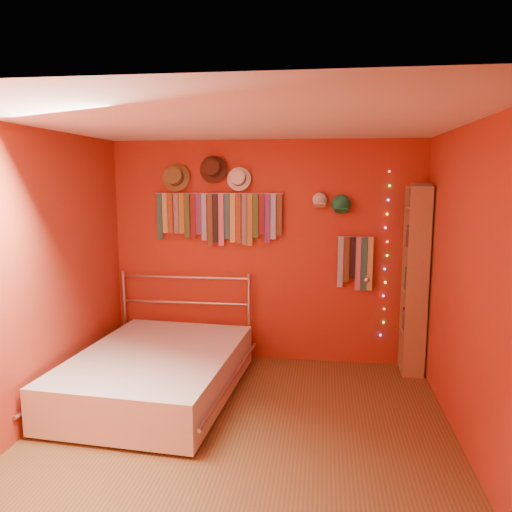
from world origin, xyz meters
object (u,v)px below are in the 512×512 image
at_px(tie_rack, 219,216).
at_px(bookshelf, 419,280).
at_px(bed, 157,372).
at_px(reading_lamp, 366,279).

distance_m(tie_rack, bookshelf, 2.28).
distance_m(bookshelf, bed, 2.85).
distance_m(reading_lamp, bookshelf, 0.55).
xyz_separation_m(reading_lamp, bed, (-2.03, -0.93, -0.78)).
bearing_deg(reading_lamp, tie_rack, 174.58).
distance_m(tie_rack, bed, 1.84).
height_order(tie_rack, bookshelf, bookshelf).
xyz_separation_m(tie_rack, reading_lamp, (1.63, -0.15, -0.65)).
relative_size(bookshelf, bed, 0.94).
relative_size(tie_rack, bookshelf, 0.72).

